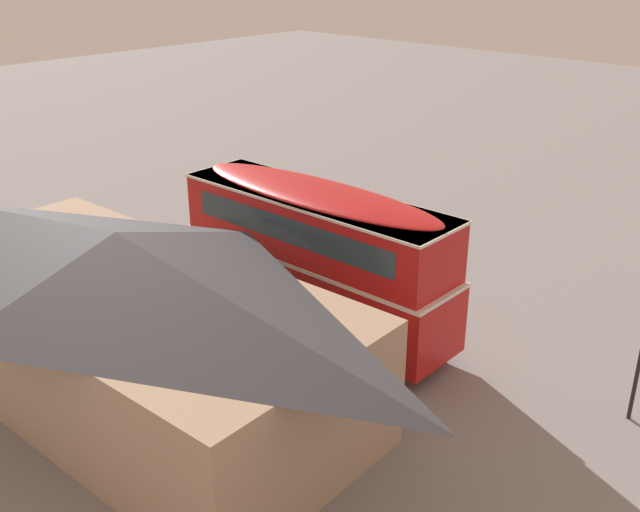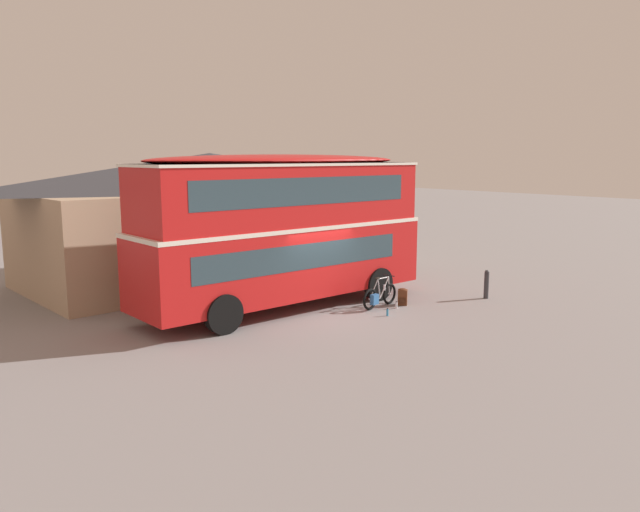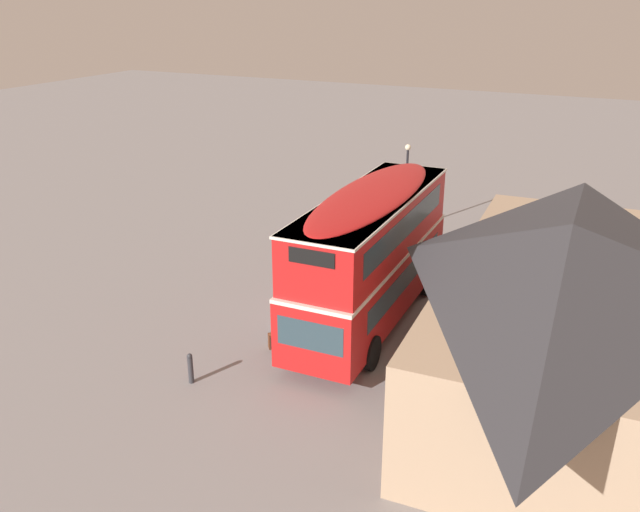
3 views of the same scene
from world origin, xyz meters
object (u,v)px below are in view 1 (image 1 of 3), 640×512
Objects in this scene: water_bottle_clear_plastic at (306,278)px; kerb_bollard at (263,239)px; touring_bicycle at (304,278)px; backpack_on_ground at (293,272)px; water_bottle_blue_sports at (332,281)px; double_decker_bus at (316,252)px.

kerb_bollard reaches higher than water_bottle_clear_plastic.
backpack_on_ground is (0.81, -0.25, -0.09)m from touring_bicycle.
kerb_bollard is (3.66, -1.42, 0.13)m from touring_bicycle.
water_bottle_blue_sports is 0.24× the size of kerb_bollard.
kerb_bollard reaches higher than backpack_on_ground.
backpack_on_ground reaches higher than water_bottle_blue_sports.
water_bottle_blue_sports is 0.99m from water_bottle_clear_plastic.
water_bottle_clear_plastic is (0.32, -0.44, -0.26)m from touring_bicycle.
water_bottle_blue_sports is (1.77, -2.75, -2.53)m from double_decker_bus.
touring_bicycle is (2.33, -1.84, -2.27)m from double_decker_bus.
touring_bicycle is 1.77× the size of kerb_bollard.
water_bottle_blue_sports is 1.03× the size of water_bottle_clear_plastic.
touring_bicycle is at bearing 125.71° from water_bottle_clear_plastic.
water_bottle_blue_sports is (-1.37, -0.65, -0.17)m from backpack_on_ground.
water_bottle_blue_sports is at bearing -154.53° from backpack_on_ground.
water_bottle_blue_sports is at bearing 173.05° from kerb_bollard.
water_bottle_clear_plastic is (2.65, -2.29, -2.54)m from double_decker_bus.
backpack_on_ground is (3.14, -2.09, -2.36)m from double_decker_bus.
kerb_bollard is at bearing -22.26° from backpack_on_ground.
double_decker_bus is 5.66× the size of touring_bicycle.
water_bottle_blue_sports is (-0.56, -0.90, -0.26)m from touring_bicycle.
double_decker_bus is 10.02× the size of kerb_bollard.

